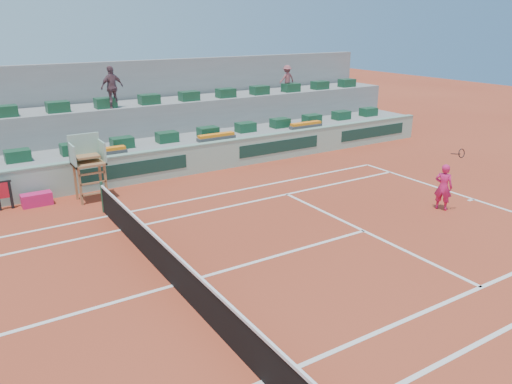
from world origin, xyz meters
TOP-DOWN VIEW (x-y plane):
  - ground at (0.00, 0.00)m, footprint 90.00×90.00m
  - seating_tier_lower at (0.00, 10.70)m, footprint 36.00×4.00m
  - seating_tier_upper at (0.00, 12.30)m, footprint 36.00×2.40m
  - stadium_back_wall at (0.00, 13.90)m, footprint 36.00×0.40m
  - player_bag at (-1.81, 7.86)m, footprint 1.02×0.46m
  - spectator_mid at (2.28, 11.47)m, footprint 1.14×0.71m
  - spectator_right at (11.83, 11.84)m, footprint 0.91×0.54m
  - court_lines at (0.00, 0.00)m, footprint 23.89×11.09m
  - tennis_net at (0.00, 0.00)m, footprint 0.10×11.97m
  - advertising_hoarding at (0.02, 8.50)m, footprint 36.00×0.34m
  - umpire_chair at (0.00, 7.50)m, footprint 1.10×0.90m
  - seat_row_lower at (0.00, 9.80)m, footprint 32.90×0.60m
  - seat_row_upper at (0.00, 11.70)m, footprint 32.90×0.60m
  - flower_planters at (-1.50, 9.00)m, footprint 26.80×0.36m
  - towel_rack at (-2.79, 8.02)m, footprint 0.56×0.09m
  - tennis_player at (10.03, -0.02)m, footprint 0.60×0.91m

SIDE VIEW (x-z plane):
  - ground at x=0.00m, z-range 0.00..0.00m
  - court_lines at x=0.00m, z-range 0.00..0.01m
  - player_bag at x=-1.81m, z-range 0.00..0.46m
  - tennis_net at x=0.00m, z-range -0.02..1.08m
  - seating_tier_lower at x=0.00m, z-range 0.00..1.20m
  - towel_rack at x=-2.79m, z-range 0.09..1.12m
  - advertising_hoarding at x=0.02m, z-range 0.00..1.26m
  - tennis_player at x=10.03m, z-range -0.31..1.96m
  - seating_tier_upper at x=0.00m, z-range 0.00..2.60m
  - flower_planters at x=-1.50m, z-range 1.19..1.47m
  - seat_row_lower at x=0.00m, z-range 1.20..1.64m
  - umpire_chair at x=0.00m, z-range 0.34..2.74m
  - stadium_back_wall at x=0.00m, z-range 0.00..4.40m
  - seat_row_upper at x=0.00m, z-range 2.60..3.04m
  - spectator_right at x=11.83m, z-range 2.60..3.99m
  - spectator_mid at x=2.28m, z-range 2.60..4.41m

